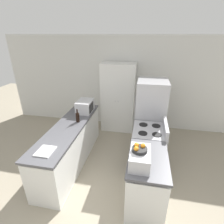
% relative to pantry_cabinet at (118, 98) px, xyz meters
% --- Properties ---
extents(wall_back, '(7.00, 0.06, 2.60)m').
position_rel_pantry_cabinet_xyz_m(wall_back, '(0.05, 0.32, 0.34)').
color(wall_back, silver).
rests_on(wall_back, ground_plane).
extents(counter_left, '(0.60, 2.40, 0.90)m').
position_rel_pantry_cabinet_xyz_m(counter_left, '(-0.75, -1.71, -0.53)').
color(counter_left, silver).
rests_on(counter_left, ground_plane).
extents(counter_right, '(0.60, 0.97, 0.90)m').
position_rel_pantry_cabinet_xyz_m(counter_right, '(0.85, -2.42, -0.53)').
color(counter_right, silver).
rests_on(counter_right, ground_plane).
extents(pantry_cabinet, '(0.92, 0.56, 1.92)m').
position_rel_pantry_cabinet_xyz_m(pantry_cabinet, '(0.00, 0.00, 0.00)').
color(pantry_cabinet, silver).
rests_on(pantry_cabinet, ground_plane).
extents(stove, '(0.66, 0.72, 1.06)m').
position_rel_pantry_cabinet_xyz_m(stove, '(0.87, -1.56, -0.50)').
color(stove, '#9E9EA3').
rests_on(stove, ground_plane).
extents(refrigerator, '(0.69, 0.72, 1.69)m').
position_rel_pantry_cabinet_xyz_m(refrigerator, '(0.88, -0.80, -0.11)').
color(refrigerator, '#A3A3A8').
rests_on(refrigerator, ground_plane).
extents(microwave, '(0.34, 0.47, 0.28)m').
position_rel_pantry_cabinet_xyz_m(microwave, '(-0.64, -0.97, 0.08)').
color(microwave, '#B2B2B7').
rests_on(microwave, counter_left).
extents(wine_bottle, '(0.08, 0.08, 0.29)m').
position_rel_pantry_cabinet_xyz_m(wine_bottle, '(-0.62, -1.51, 0.05)').
color(wine_bottle, black).
rests_on(wine_bottle, counter_left).
extents(toaster_oven, '(0.29, 0.46, 0.21)m').
position_rel_pantry_cabinet_xyz_m(toaster_oven, '(0.72, -2.59, 0.05)').
color(toaster_oven, '#B2B2B7').
rests_on(toaster_oven, counter_right).
extents(fruit_bowl, '(0.22, 0.22, 0.10)m').
position_rel_pantry_cabinet_xyz_m(fruit_bowl, '(0.71, -2.57, 0.19)').
color(fruit_bowl, black).
rests_on(fruit_bowl, toaster_oven).
extents(cutting_board, '(0.26, 0.29, 0.02)m').
position_rel_pantry_cabinet_xyz_m(cutting_board, '(-0.75, -2.59, -0.05)').
color(cutting_board, silver).
rests_on(cutting_board, counter_left).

